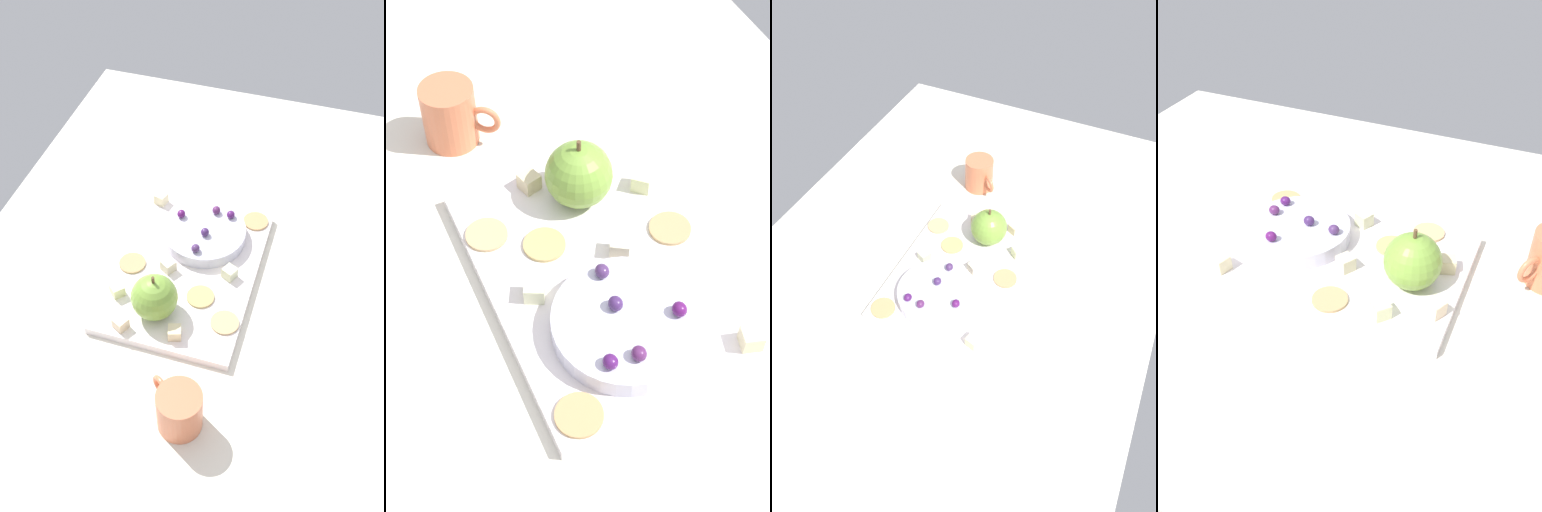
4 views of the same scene
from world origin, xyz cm
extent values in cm
cube|color=silver|center=(0.00, 0.00, 2.08)|extent=(123.34, 84.92, 4.15)
cube|color=white|center=(3.32, 2.51, 4.95)|extent=(34.78, 24.47, 1.60)
cylinder|color=silver|center=(11.16, 1.54, 6.97)|extent=(15.32, 15.32, 2.44)
sphere|color=#78A53C|center=(-7.40, 4.65, 9.63)|extent=(7.76, 7.76, 7.76)
cylinder|color=brown|center=(-7.40, 4.65, 14.12)|extent=(0.50, 0.50, 1.20)
cube|color=beige|center=(-5.84, 12.04, 6.82)|extent=(3.01, 3.01, 2.13)
cube|color=beige|center=(-12.03, 8.98, 6.82)|extent=(2.86, 2.86, 2.13)
cube|color=beige|center=(3.46, -5.33, 6.82)|extent=(2.84, 2.84, 2.13)
cube|color=beige|center=(-11.19, -0.23, 6.82)|extent=(2.66, 2.66, 2.13)
cube|color=beige|center=(17.74, 12.27, 6.82)|extent=(2.62, 2.62, 2.13)
cube|color=beige|center=(1.86, 5.44, 6.82)|extent=(2.93, 2.93, 2.13)
cylinder|color=tan|center=(-6.39, -7.12, 5.95)|extent=(4.75, 4.75, 0.40)
cylinder|color=tan|center=(-2.43, -1.78, 5.95)|extent=(4.75, 4.75, 0.40)
cylinder|color=tan|center=(1.20, 12.03, 5.95)|extent=(4.75, 4.75, 0.40)
cylinder|color=tan|center=(17.93, -6.73, 5.95)|extent=(4.75, 4.75, 0.40)
ellipsoid|color=#43265D|center=(9.65, 1.00, 8.94)|extent=(1.66, 1.49, 1.51)
ellipsoid|color=#56175D|center=(12.86, 6.52, 8.92)|extent=(1.66, 1.49, 1.47)
ellipsoid|color=#4C195E|center=(15.41, -2.33, 8.88)|extent=(1.66, 1.49, 1.39)
ellipsoid|color=#562459|center=(15.73, 0.55, 8.90)|extent=(1.66, 1.49, 1.43)
ellipsoid|color=#492B5D|center=(5.42, 1.51, 8.90)|extent=(1.66, 1.49, 1.43)
cylinder|color=#DD754E|center=(-24.47, -5.14, 8.17)|extent=(6.74, 6.74, 8.04)
torus|color=#DD754E|center=(-21.73, -1.48, 8.17)|extent=(3.03, 3.68, 4.00)
camera|label=1|loc=(-60.74, -18.17, 86.23)|focal=41.25mm
camera|label=2|loc=(48.18, -20.44, 73.78)|focal=54.94mm
camera|label=3|loc=(57.56, 29.08, 80.95)|focal=32.72mm
camera|label=4|loc=(-21.12, 57.06, 54.28)|focal=37.43mm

